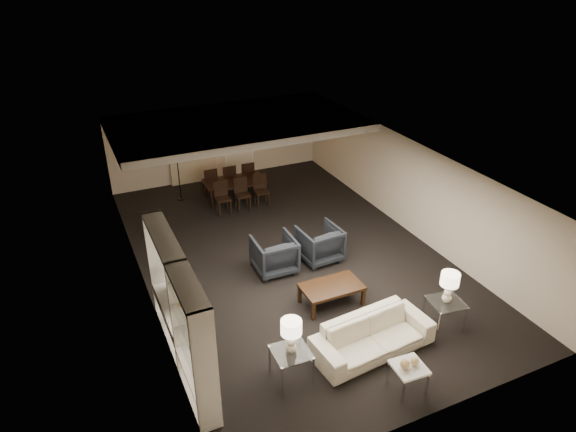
# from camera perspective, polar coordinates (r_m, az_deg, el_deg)

# --- Properties ---
(floor) EXTENTS (11.00, 11.00, 0.00)m
(floor) POSITION_cam_1_polar(r_m,az_deg,el_deg) (12.91, 0.00, -4.33)
(floor) COLOR black
(floor) RESTS_ON ground
(ceiling) EXTENTS (7.00, 11.00, 0.02)m
(ceiling) POSITION_cam_1_polar(r_m,az_deg,el_deg) (11.78, 0.00, 6.05)
(ceiling) COLOR silver
(ceiling) RESTS_ON ground
(wall_back) EXTENTS (7.00, 0.02, 2.50)m
(wall_back) POSITION_cam_1_polar(r_m,az_deg,el_deg) (17.05, -7.82, 8.26)
(wall_back) COLOR beige
(wall_back) RESTS_ON ground
(wall_front) EXTENTS (7.00, 0.02, 2.50)m
(wall_front) POSITION_cam_1_polar(r_m,az_deg,el_deg) (8.48, 16.28, -14.92)
(wall_front) COLOR beige
(wall_front) RESTS_ON ground
(wall_left) EXTENTS (0.02, 11.00, 2.50)m
(wall_left) POSITION_cam_1_polar(r_m,az_deg,el_deg) (11.46, -16.13, -2.72)
(wall_left) COLOR beige
(wall_left) RESTS_ON ground
(wall_right) EXTENTS (0.02, 11.00, 2.50)m
(wall_right) POSITION_cam_1_polar(r_m,az_deg,el_deg) (13.98, 13.17, 3.32)
(wall_right) COLOR beige
(wall_right) RESTS_ON ground
(ceiling_soffit) EXTENTS (7.00, 4.00, 0.20)m
(ceiling_soffit) POSITION_cam_1_polar(r_m,az_deg,el_deg) (14.88, -5.73, 10.16)
(ceiling_soffit) COLOR silver
(ceiling_soffit) RESTS_ON ceiling
(curtains) EXTENTS (1.50, 0.12, 2.40)m
(curtains) POSITION_cam_1_polar(r_m,az_deg,el_deg) (16.78, -10.68, 7.53)
(curtains) COLOR beige
(curtains) RESTS_ON wall_back
(door) EXTENTS (0.90, 0.05, 2.10)m
(door) POSITION_cam_1_polar(r_m,az_deg,el_deg) (17.29, -5.52, 7.96)
(door) COLOR silver
(door) RESTS_ON wall_back
(painting) EXTENTS (0.95, 0.04, 0.65)m
(painting) POSITION_cam_1_polar(r_m,az_deg,el_deg) (17.61, -1.23, 10.16)
(painting) COLOR #142D38
(painting) RESTS_ON wall_back
(media_unit) EXTENTS (0.38, 3.40, 2.35)m
(media_unit) POSITION_cam_1_polar(r_m,az_deg,el_deg) (9.36, -12.04, -10.27)
(media_unit) COLOR white
(media_unit) RESTS_ON wall_left
(pendant_light) EXTENTS (0.52, 0.52, 0.24)m
(pendant_light) POSITION_cam_1_polar(r_m,az_deg,el_deg) (15.13, -4.56, 8.59)
(pendant_light) COLOR #D8591E
(pendant_light) RESTS_ON ceiling_soffit
(sofa) EXTENTS (2.43, 1.12, 0.69)m
(sofa) POSITION_cam_1_polar(r_m,az_deg,el_deg) (10.06, 9.39, -12.99)
(sofa) COLOR beige
(sofa) RESTS_ON floor
(coffee_table) EXTENTS (1.30, 0.76, 0.46)m
(coffee_table) POSITION_cam_1_polar(r_m,az_deg,el_deg) (11.18, 4.83, -8.68)
(coffee_table) COLOR black
(coffee_table) RESTS_ON floor
(armchair_left) EXTENTS (0.96, 0.99, 0.88)m
(armchair_left) POSITION_cam_1_polar(r_m,az_deg,el_deg) (12.10, -1.54, -4.28)
(armchair_left) COLOR black
(armchair_left) RESTS_ON floor
(armchair_right) EXTENTS (1.00, 1.02, 0.88)m
(armchair_right) POSITION_cam_1_polar(r_m,az_deg,el_deg) (12.55, 3.51, -3.07)
(armchair_right) COLOR black
(armchair_right) RESTS_ON floor
(side_table_left) EXTENTS (0.67, 0.67, 0.61)m
(side_table_left) POSITION_cam_1_polar(r_m,az_deg,el_deg) (9.43, 0.35, -16.18)
(side_table_left) COLOR silver
(side_table_left) RESTS_ON floor
(side_table_right) EXTENTS (0.73, 0.73, 0.61)m
(side_table_right) POSITION_cam_1_polar(r_m,az_deg,el_deg) (10.96, 16.95, -10.35)
(side_table_right) COLOR white
(side_table_right) RESTS_ON floor
(table_lamp_left) EXTENTS (0.41, 0.41, 0.67)m
(table_lamp_left) POSITION_cam_1_polar(r_m,az_deg,el_deg) (9.00, 0.36, -13.25)
(table_lamp_left) COLOR #EEE2C9
(table_lamp_left) RESTS_ON side_table_left
(table_lamp_right) EXTENTS (0.38, 0.38, 0.67)m
(table_lamp_right) POSITION_cam_1_polar(r_m,az_deg,el_deg) (10.60, 17.42, -7.62)
(table_lamp_right) COLOR white
(table_lamp_right) RESTS_ON side_table_right
(marble_table) EXTENTS (0.57, 0.57, 0.54)m
(marble_table) POSITION_cam_1_polar(r_m,az_deg,el_deg) (9.48, 13.14, -17.13)
(marble_table) COLOR silver
(marble_table) RESTS_ON floor
(gold_gourd_a) EXTENTS (0.17, 0.17, 0.17)m
(gold_gourd_a) POSITION_cam_1_polar(r_m,az_deg,el_deg) (9.18, 12.86, -15.76)
(gold_gourd_a) COLOR tan
(gold_gourd_a) RESTS_ON marble_table
(gold_gourd_b) EXTENTS (0.15, 0.15, 0.15)m
(gold_gourd_b) POSITION_cam_1_polar(r_m,az_deg,el_deg) (9.29, 13.89, -15.39)
(gold_gourd_b) COLOR #D4B970
(gold_gourd_b) RESTS_ON marble_table
(television) EXTENTS (0.97, 0.13, 0.56)m
(television) POSITION_cam_1_polar(r_m,az_deg,el_deg) (10.21, -13.09, -7.85)
(television) COLOR black
(television) RESTS_ON media_unit
(vase_blue) EXTENTS (0.15, 0.15, 0.16)m
(vase_blue) POSITION_cam_1_polar(r_m,az_deg,el_deg) (8.65, -10.44, -14.09)
(vase_blue) COLOR #2839AE
(vase_blue) RESTS_ON media_unit
(vase_amber) EXTENTS (0.15, 0.15, 0.16)m
(vase_amber) POSITION_cam_1_polar(r_m,az_deg,el_deg) (8.74, -11.65, -9.49)
(vase_amber) COLOR gold
(vase_amber) RESTS_ON media_unit
(floor_speaker) EXTENTS (0.12, 0.12, 1.08)m
(floor_speaker) POSITION_cam_1_polar(r_m,az_deg,el_deg) (10.66, -12.62, -9.34)
(floor_speaker) COLOR black
(floor_speaker) RESTS_ON floor
(dining_table) EXTENTS (1.86, 1.14, 0.63)m
(dining_table) POSITION_cam_1_polar(r_m,az_deg,el_deg) (15.63, -5.86, 2.82)
(dining_table) COLOR black
(dining_table) RESTS_ON floor
(chair_nl) EXTENTS (0.44, 0.44, 0.93)m
(chair_nl) POSITION_cam_1_polar(r_m,az_deg,el_deg) (14.84, -7.24, 1.98)
(chair_nl) COLOR black
(chair_nl) RESTS_ON floor
(chair_nm) EXTENTS (0.45, 0.45, 0.93)m
(chair_nm) POSITION_cam_1_polar(r_m,az_deg,el_deg) (15.00, -5.06, 2.41)
(chair_nm) COLOR black
(chair_nm) RESTS_ON floor
(chair_nr) EXTENTS (0.47, 0.47, 0.93)m
(chair_nr) POSITION_cam_1_polar(r_m,az_deg,el_deg) (15.19, -2.94, 2.81)
(chair_nr) COLOR black
(chair_nr) RESTS_ON floor
(chair_fl) EXTENTS (0.44, 0.44, 0.93)m
(chair_fl) POSITION_cam_1_polar(r_m,az_deg,el_deg) (15.98, -8.70, 3.81)
(chair_fl) COLOR black
(chair_fl) RESTS_ON floor
(chair_fm) EXTENTS (0.44, 0.44, 0.93)m
(chair_fm) POSITION_cam_1_polar(r_m,az_deg,el_deg) (16.13, -6.66, 4.19)
(chair_fm) COLOR black
(chair_fm) RESTS_ON floor
(chair_fr) EXTENTS (0.43, 0.43, 0.93)m
(chair_fr) POSITION_cam_1_polar(r_m,az_deg,el_deg) (16.31, -4.66, 4.55)
(chair_fr) COLOR black
(chair_fr) RESTS_ON floor
(floor_lamp) EXTENTS (0.27, 0.27, 1.60)m
(floor_lamp) POSITION_cam_1_polar(r_m,az_deg,el_deg) (15.76, -12.05, 4.49)
(floor_lamp) COLOR black
(floor_lamp) RESTS_ON floor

